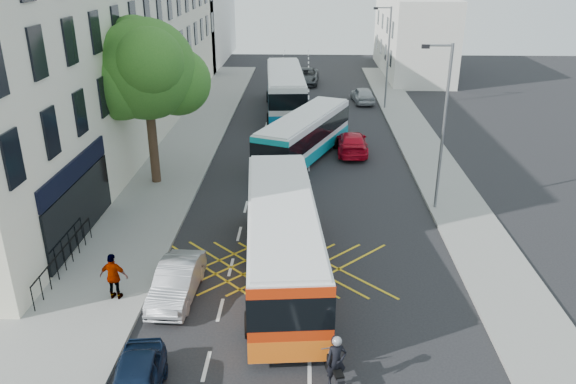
# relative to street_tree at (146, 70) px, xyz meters

# --- Properties ---
(ground) EXTENTS (120.00, 120.00, 0.00)m
(ground) POSITION_rel_street_tree_xyz_m (8.51, -14.97, -6.29)
(ground) COLOR black
(ground) RESTS_ON ground
(pavement_left) EXTENTS (5.00, 70.00, 0.15)m
(pavement_left) POSITION_rel_street_tree_xyz_m (0.01, 0.03, -6.22)
(pavement_left) COLOR gray
(pavement_left) RESTS_ON ground
(pavement_right) EXTENTS (3.00, 70.00, 0.15)m
(pavement_right) POSITION_rel_street_tree_xyz_m (16.01, 0.03, -6.22)
(pavement_right) COLOR gray
(pavement_right) RESTS_ON ground
(terrace_main) EXTENTS (8.30, 45.00, 13.50)m
(terrace_main) POSITION_rel_street_tree_xyz_m (-5.49, 9.52, 0.46)
(terrace_main) COLOR beige
(terrace_main) RESTS_ON ground
(terrace_far) EXTENTS (8.00, 20.00, 10.00)m
(terrace_far) POSITION_rel_street_tree_xyz_m (-5.49, 40.03, -1.29)
(terrace_far) COLOR silver
(terrace_far) RESTS_ON ground
(building_right) EXTENTS (6.00, 18.00, 8.00)m
(building_right) POSITION_rel_street_tree_xyz_m (19.51, 33.03, -2.29)
(building_right) COLOR silver
(building_right) RESTS_ON ground
(street_tree) EXTENTS (6.30, 5.70, 8.80)m
(street_tree) POSITION_rel_street_tree_xyz_m (0.00, 0.00, 0.00)
(street_tree) COLOR #382619
(street_tree) RESTS_ON pavement_left
(lamp_near) EXTENTS (1.45, 0.15, 8.00)m
(lamp_near) POSITION_rel_street_tree_xyz_m (14.71, -2.97, -1.68)
(lamp_near) COLOR slate
(lamp_near) RESTS_ON pavement_right
(lamp_far) EXTENTS (1.45, 0.15, 8.00)m
(lamp_far) POSITION_rel_street_tree_xyz_m (14.71, 17.03, -1.68)
(lamp_far) COLOR slate
(lamp_far) RESTS_ON pavement_right
(railings) EXTENTS (0.08, 5.60, 1.14)m
(railings) POSITION_rel_street_tree_xyz_m (-1.19, -9.67, -5.57)
(railings) COLOR black
(railings) RESTS_ON pavement_left
(bus_near) EXTENTS (3.60, 11.46, 3.17)m
(bus_near) POSITION_rel_street_tree_xyz_m (7.44, -9.59, -4.62)
(bus_near) COLOR silver
(bus_near) RESTS_ON ground
(bus_mid) EXTENTS (5.98, 10.19, 2.83)m
(bus_mid) POSITION_rel_street_tree_xyz_m (8.22, 4.49, -4.80)
(bus_mid) COLOR silver
(bus_mid) RESTS_ON ground
(bus_far) EXTENTS (3.67, 12.21, 3.39)m
(bus_far) POSITION_rel_street_tree_xyz_m (6.59, 15.97, -4.51)
(bus_far) COLOR silver
(bus_far) RESTS_ON ground
(motorbike) EXTENTS (0.76, 2.02, 1.82)m
(motorbike) POSITION_rel_street_tree_xyz_m (9.26, -15.76, -5.44)
(motorbike) COLOR black
(motorbike) RESTS_ON ground
(parked_car_silver) EXTENTS (1.55, 4.01, 1.30)m
(parked_car_silver) POSITION_rel_street_tree_xyz_m (3.61, -11.16, -5.64)
(parked_car_silver) COLOR #98999F
(parked_car_silver) RESTS_ON ground
(red_hatchback) EXTENTS (1.98, 4.71, 1.36)m
(red_hatchback) POSITION_rel_street_tree_xyz_m (11.27, 5.76, -5.61)
(red_hatchback) COLOR #B9071C
(red_hatchback) RESTS_ON ground
(distant_car_grey) EXTENTS (2.73, 5.46, 1.48)m
(distant_car_grey) POSITION_rel_street_tree_xyz_m (8.19, 26.94, -5.55)
(distant_car_grey) COLOR #383C3F
(distant_car_grey) RESTS_ON ground
(distant_car_silver) EXTENTS (2.01, 4.16, 1.37)m
(distant_car_silver) POSITION_rel_street_tree_xyz_m (13.17, 19.27, -5.61)
(distant_car_silver) COLOR #ABAFB3
(distant_car_silver) RESTS_ON ground
(pedestrian_far) EXTENTS (1.10, 0.55, 1.81)m
(pedestrian_far) POSITION_rel_street_tree_xyz_m (1.44, -11.54, -5.24)
(pedestrian_far) COLOR gray
(pedestrian_far) RESTS_ON pavement_left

